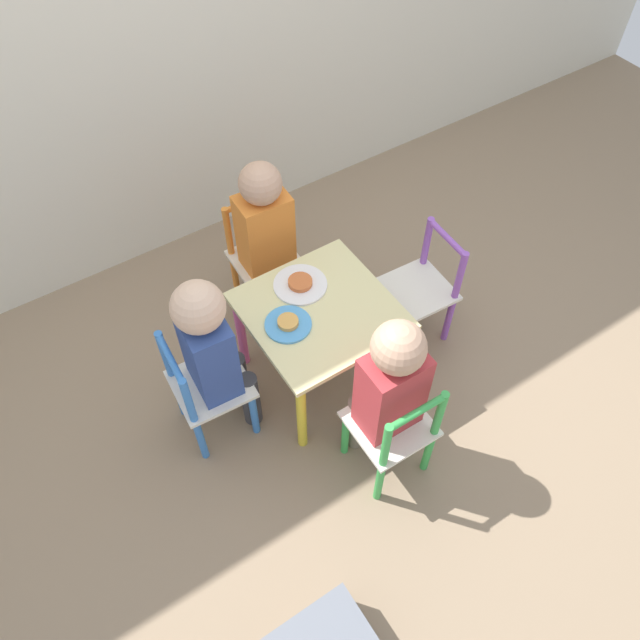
{
  "coord_description": "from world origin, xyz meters",
  "views": [
    {
      "loc": [
        -0.77,
        -1.18,
        2.16
      ],
      "look_at": [
        0.0,
        0.0,
        0.36
      ],
      "focal_mm": 35.0,
      "sensor_mm": 36.0,
      "label": 1
    }
  ],
  "objects_px": {
    "kids_table": "(320,321)",
    "child_left": "(212,347)",
    "chair_green": "(393,431)",
    "chair_orange": "(263,259)",
    "child_front": "(389,385)",
    "chair_blue": "(205,389)",
    "child_back": "(267,232)",
    "chair_purple": "(421,290)",
    "plate_left": "(288,324)",
    "plate_back": "(300,284)"
  },
  "relations": [
    {
      "from": "chair_purple",
      "to": "plate_left",
      "type": "distance_m",
      "value": 0.63
    },
    {
      "from": "chair_green",
      "to": "child_back",
      "type": "distance_m",
      "value": 0.9
    },
    {
      "from": "child_left",
      "to": "child_front",
      "type": "relative_size",
      "value": 1.0
    },
    {
      "from": "kids_table",
      "to": "chair_blue",
      "type": "relative_size",
      "value": 1.0
    },
    {
      "from": "chair_blue",
      "to": "child_back",
      "type": "relative_size",
      "value": 0.67
    },
    {
      "from": "chair_orange",
      "to": "child_front",
      "type": "bearing_deg",
      "value": -89.17
    },
    {
      "from": "chair_orange",
      "to": "plate_back",
      "type": "distance_m",
      "value": 0.38
    },
    {
      "from": "chair_purple",
      "to": "plate_left",
      "type": "height_order",
      "value": "chair_purple"
    },
    {
      "from": "plate_back",
      "to": "chair_purple",
      "type": "bearing_deg",
      "value": -18.74
    },
    {
      "from": "plate_back",
      "to": "plate_left",
      "type": "distance_m",
      "value": 0.19
    },
    {
      "from": "chair_purple",
      "to": "child_front",
      "type": "xyz_separation_m",
      "value": [
        -0.48,
        -0.38,
        0.21
      ]
    },
    {
      "from": "chair_green",
      "to": "plate_left",
      "type": "xyz_separation_m",
      "value": [
        -0.13,
        0.47,
        0.18
      ]
    },
    {
      "from": "child_back",
      "to": "plate_back",
      "type": "relative_size",
      "value": 3.85
    },
    {
      "from": "chair_green",
      "to": "child_left",
      "type": "relative_size",
      "value": 0.67
    },
    {
      "from": "plate_back",
      "to": "kids_table",
      "type": "bearing_deg",
      "value": -90.0
    },
    {
      "from": "child_front",
      "to": "plate_left",
      "type": "height_order",
      "value": "child_front"
    },
    {
      "from": "child_left",
      "to": "plate_left",
      "type": "xyz_separation_m",
      "value": [
        0.28,
        -0.03,
        -0.04
      ]
    },
    {
      "from": "child_back",
      "to": "plate_left",
      "type": "distance_m",
      "value": 0.44
    },
    {
      "from": "chair_green",
      "to": "plate_left",
      "type": "height_order",
      "value": "chair_green"
    },
    {
      "from": "child_left",
      "to": "child_front",
      "type": "height_order",
      "value": "child_left"
    },
    {
      "from": "chair_orange",
      "to": "child_left",
      "type": "xyz_separation_m",
      "value": [
        -0.43,
        -0.44,
        0.22
      ]
    },
    {
      "from": "chair_purple",
      "to": "chair_green",
      "type": "bearing_deg",
      "value": -43.89
    },
    {
      "from": "chair_purple",
      "to": "child_front",
      "type": "height_order",
      "value": "child_front"
    },
    {
      "from": "child_back",
      "to": "child_left",
      "type": "distance_m",
      "value": 0.58
    },
    {
      "from": "chair_purple",
      "to": "child_left",
      "type": "relative_size",
      "value": 0.67
    },
    {
      "from": "chair_purple",
      "to": "child_front",
      "type": "relative_size",
      "value": 0.67
    },
    {
      "from": "kids_table",
      "to": "chair_orange",
      "type": "relative_size",
      "value": 1.0
    },
    {
      "from": "chair_orange",
      "to": "plate_left",
      "type": "bearing_deg",
      "value": -105.63
    },
    {
      "from": "chair_blue",
      "to": "chair_green",
      "type": "height_order",
      "value": "same"
    },
    {
      "from": "chair_green",
      "to": "child_front",
      "type": "relative_size",
      "value": 0.67
    },
    {
      "from": "chair_green",
      "to": "plate_back",
      "type": "relative_size",
      "value": 2.59
    },
    {
      "from": "plate_back",
      "to": "plate_left",
      "type": "height_order",
      "value": "same"
    },
    {
      "from": "chair_orange",
      "to": "chair_purple",
      "type": "xyz_separation_m",
      "value": [
        0.45,
        -0.5,
        0.0
      ]
    },
    {
      "from": "child_front",
      "to": "plate_back",
      "type": "relative_size",
      "value": 3.88
    },
    {
      "from": "chair_purple",
      "to": "kids_table",
      "type": "bearing_deg",
      "value": -90.0
    },
    {
      "from": "child_left",
      "to": "plate_back",
      "type": "bearing_deg",
      "value": -71.7
    },
    {
      "from": "child_back",
      "to": "child_front",
      "type": "xyz_separation_m",
      "value": [
        -0.03,
        -0.82,
        0.01
      ]
    },
    {
      "from": "kids_table",
      "to": "plate_back",
      "type": "height_order",
      "value": "plate_back"
    },
    {
      "from": "plate_left",
      "to": "kids_table",
      "type": "bearing_deg",
      "value": -0.0
    },
    {
      "from": "plate_back",
      "to": "chair_blue",
      "type": "bearing_deg",
      "value": -167.47
    },
    {
      "from": "kids_table",
      "to": "child_left",
      "type": "distance_m",
      "value": 0.43
    },
    {
      "from": "kids_table",
      "to": "chair_purple",
      "type": "relative_size",
      "value": 1.0
    },
    {
      "from": "chair_purple",
      "to": "child_left",
      "type": "xyz_separation_m",
      "value": [
        -0.88,
        0.05,
        0.22
      ]
    },
    {
      "from": "chair_green",
      "to": "chair_purple",
      "type": "bearing_deg",
      "value": -136.11
    },
    {
      "from": "chair_purple",
      "to": "child_front",
      "type": "bearing_deg",
      "value": -47.9
    },
    {
      "from": "kids_table",
      "to": "chair_purple",
      "type": "xyz_separation_m",
      "value": [
        0.47,
        -0.03,
        -0.1
      ]
    },
    {
      "from": "chair_orange",
      "to": "child_left",
      "type": "height_order",
      "value": "child_left"
    },
    {
      "from": "child_back",
      "to": "plate_back",
      "type": "xyz_separation_m",
      "value": [
        -0.02,
        -0.28,
        -0.03
      ]
    },
    {
      "from": "chair_blue",
      "to": "plate_left",
      "type": "height_order",
      "value": "chair_blue"
    },
    {
      "from": "child_back",
      "to": "chair_blue",
      "type": "bearing_deg",
      "value": -139.38
    }
  ]
}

